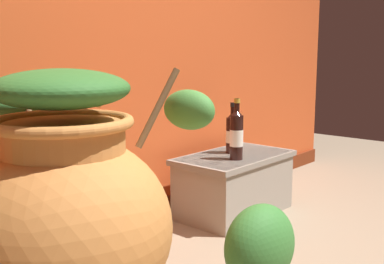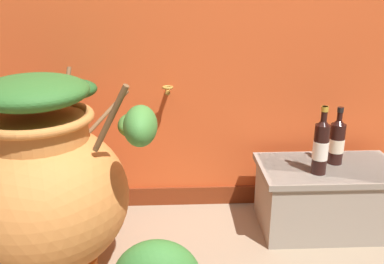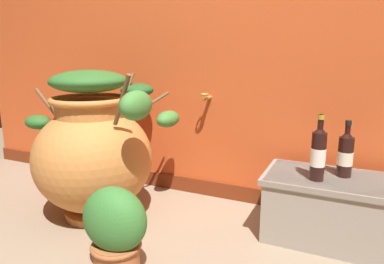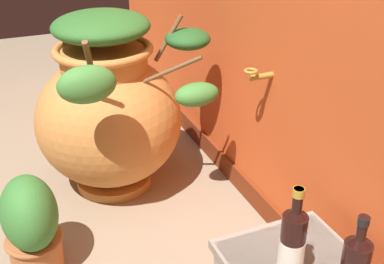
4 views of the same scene
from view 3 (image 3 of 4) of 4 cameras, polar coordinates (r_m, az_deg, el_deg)
The scene contains 6 objects.
back_wall at distance 2.35m, azimuth 7.39°, elevation 20.66°, with size 4.40×0.33×2.60m.
terracotta_urn at distance 2.14m, azimuth -15.77°, elevation -2.72°, with size 1.02×0.83×0.88m.
stone_ledge at distance 1.99m, azimuth 21.96°, elevation -11.23°, with size 0.70×0.40×0.35m.
wine_bottle_left at distance 1.83m, azimuth 19.96°, elevation -3.16°, with size 0.07×0.07×0.33m.
wine_bottle_middle at distance 1.94m, azimuth 23.82°, elevation -3.20°, with size 0.08×0.08×0.29m.
potted_shrub at distance 1.61m, azimuth -12.44°, elevation -15.39°, with size 0.30×0.23×0.41m.
Camera 3 is at (0.71, -1.02, 0.96)m, focal length 32.59 mm.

